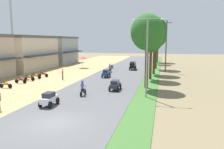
{
  "coord_description": "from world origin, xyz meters",
  "views": [
    {
      "loc": [
        7.42,
        -13.81,
        5.87
      ],
      "look_at": [
        0.94,
        14.28,
        1.48
      ],
      "focal_mm": 35.67,
      "sensor_mm": 36.0,
      "label": 1
    }
  ],
  "objects_px": {
    "car_sedan_charcoal": "(115,85)",
    "median_tree_nearest": "(147,33)",
    "car_hatchback_white": "(49,99)",
    "vendor_umbrella": "(82,58)",
    "car_hatchback_blue": "(106,73)",
    "median_tree_sixth": "(158,37)",
    "streetlamp_mid": "(156,45)",
    "median_tree_fourth": "(157,30)",
    "pedestrian_on_shoulder": "(63,74)",
    "utility_pole_near": "(166,45)",
    "median_tree_fifth": "(157,40)",
    "parked_motorbike_fifth": "(36,76)",
    "motorbike_ahead_third": "(112,66)",
    "parked_motorbike_third": "(21,80)",
    "median_tree_second": "(151,36)",
    "streetlamp_near": "(147,52)",
    "parked_motorbike_sixth": "(43,74)",
    "median_tree_third": "(155,37)",
    "parked_motorbike_fourth": "(29,77)",
    "parked_motorbike_second": "(6,84)",
    "motorbike_foreground_rider": "(83,88)",
    "motorbike_ahead_second": "(110,68)",
    "car_van_black": "(133,65)"
  },
  "relations": [
    {
      "from": "parked_motorbike_third",
      "to": "parked_motorbike_fourth",
      "type": "relative_size",
      "value": 1.0
    },
    {
      "from": "parked_motorbike_second",
      "to": "motorbike_foreground_rider",
      "type": "xyz_separation_m",
      "value": [
        10.63,
        -1.46,
        0.3
      ]
    },
    {
      "from": "car_sedan_charcoal",
      "to": "motorbike_foreground_rider",
      "type": "height_order",
      "value": "motorbike_foreground_rider"
    },
    {
      "from": "parked_motorbike_fifth",
      "to": "car_hatchback_blue",
      "type": "distance_m",
      "value": 10.85
    },
    {
      "from": "car_sedan_charcoal",
      "to": "median_tree_nearest",
      "type": "bearing_deg",
      "value": 32.98
    },
    {
      "from": "median_tree_second",
      "to": "streetlamp_near",
      "type": "relative_size",
      "value": 1.11
    },
    {
      "from": "parked_motorbike_fifth",
      "to": "motorbike_ahead_second",
      "type": "height_order",
      "value": "motorbike_ahead_second"
    },
    {
      "from": "median_tree_nearest",
      "to": "car_hatchback_white",
      "type": "bearing_deg",
      "value": -128.6
    },
    {
      "from": "streetlamp_near",
      "to": "motorbike_ahead_third",
      "type": "xyz_separation_m",
      "value": [
        -8.81,
        22.5,
        -4.15
      ]
    },
    {
      "from": "parked_motorbike_sixth",
      "to": "median_tree_third",
      "type": "bearing_deg",
      "value": 22.77
    },
    {
      "from": "median_tree_fourth",
      "to": "median_tree_sixth",
      "type": "distance_m",
      "value": 14.53
    },
    {
      "from": "median_tree_second",
      "to": "car_sedan_charcoal",
      "type": "bearing_deg",
      "value": -112.18
    },
    {
      "from": "median_tree_third",
      "to": "utility_pole_near",
      "type": "xyz_separation_m",
      "value": [
        2.01,
        3.61,
        -1.5
      ]
    },
    {
      "from": "vendor_umbrella",
      "to": "car_hatchback_blue",
      "type": "distance_m",
      "value": 13.66
    },
    {
      "from": "median_tree_second",
      "to": "utility_pole_near",
      "type": "height_order",
      "value": "utility_pole_near"
    },
    {
      "from": "median_tree_sixth",
      "to": "car_hatchback_blue",
      "type": "xyz_separation_m",
      "value": [
        -7.31,
        -27.79,
        -6.15
      ]
    },
    {
      "from": "parked_motorbike_fourth",
      "to": "motorbike_foreground_rider",
      "type": "height_order",
      "value": "motorbike_foreground_rider"
    },
    {
      "from": "parked_motorbike_fourth",
      "to": "car_hatchback_blue",
      "type": "distance_m",
      "value": 11.59
    },
    {
      "from": "parked_motorbike_second",
      "to": "median_tree_fourth",
      "type": "relative_size",
      "value": 0.17
    },
    {
      "from": "parked_motorbike_fourth",
      "to": "median_tree_second",
      "type": "distance_m",
      "value": 19.0
    },
    {
      "from": "pedestrian_on_shoulder",
      "to": "motorbike_ahead_third",
      "type": "relative_size",
      "value": 0.9
    },
    {
      "from": "median_tree_second",
      "to": "pedestrian_on_shoulder",
      "type": "bearing_deg",
      "value": -164.77
    },
    {
      "from": "pedestrian_on_shoulder",
      "to": "streetlamp_near",
      "type": "distance_m",
      "value": 15.63
    },
    {
      "from": "streetlamp_mid",
      "to": "utility_pole_near",
      "type": "xyz_separation_m",
      "value": [
        2.08,
        -9.95,
        0.18
      ]
    },
    {
      "from": "parked_motorbike_third",
      "to": "motorbike_ahead_third",
      "type": "bearing_deg",
      "value": 65.41
    },
    {
      "from": "parked_motorbike_sixth",
      "to": "median_tree_third",
      "type": "relative_size",
      "value": 0.21
    },
    {
      "from": "median_tree_fourth",
      "to": "streetlamp_mid",
      "type": "relative_size",
      "value": 1.28
    },
    {
      "from": "median_tree_nearest",
      "to": "car_hatchback_white",
      "type": "relative_size",
      "value": 4.51
    },
    {
      "from": "parked_motorbike_third",
      "to": "median_tree_sixth",
      "type": "relative_size",
      "value": 0.19
    },
    {
      "from": "parked_motorbike_second",
      "to": "car_van_black",
      "type": "distance_m",
      "value": 24.56
    },
    {
      "from": "vendor_umbrella",
      "to": "car_hatchback_blue",
      "type": "relative_size",
      "value": 1.26
    },
    {
      "from": "median_tree_sixth",
      "to": "streetlamp_mid",
      "type": "relative_size",
      "value": 1.11
    },
    {
      "from": "median_tree_fifth",
      "to": "parked_motorbike_fifth",
      "type": "bearing_deg",
      "value": -123.3
    },
    {
      "from": "median_tree_fifth",
      "to": "utility_pole_near",
      "type": "relative_size",
      "value": 0.79
    },
    {
      "from": "parked_motorbike_second",
      "to": "median_tree_sixth",
      "type": "bearing_deg",
      "value": 65.68
    },
    {
      "from": "car_hatchback_white",
      "to": "car_sedan_charcoal",
      "type": "bearing_deg",
      "value": 59.92
    },
    {
      "from": "parked_motorbike_second",
      "to": "streetlamp_near",
      "type": "distance_m",
      "value": 17.76
    },
    {
      "from": "motorbike_ahead_third",
      "to": "median_tree_third",
      "type": "bearing_deg",
      "value": -33.58
    },
    {
      "from": "car_hatchback_white",
      "to": "car_hatchback_blue",
      "type": "bearing_deg",
      "value": 86.4
    },
    {
      "from": "parked_motorbike_third",
      "to": "car_sedan_charcoal",
      "type": "height_order",
      "value": "car_sedan_charcoal"
    },
    {
      "from": "parked_motorbike_third",
      "to": "parked_motorbike_fourth",
      "type": "bearing_deg",
      "value": 90.18
    },
    {
      "from": "utility_pole_near",
      "to": "motorbike_ahead_third",
      "type": "bearing_deg",
      "value": 168.17
    },
    {
      "from": "car_hatchback_white",
      "to": "vendor_umbrella",
      "type": "bearing_deg",
      "value": 104.49
    },
    {
      "from": "median_tree_nearest",
      "to": "median_tree_fourth",
      "type": "bearing_deg",
      "value": 88.57
    },
    {
      "from": "parked_motorbike_fourth",
      "to": "car_sedan_charcoal",
      "type": "bearing_deg",
      "value": -13.7
    },
    {
      "from": "streetlamp_mid",
      "to": "car_hatchback_white",
      "type": "bearing_deg",
      "value": -103.09
    },
    {
      "from": "pedestrian_on_shoulder",
      "to": "utility_pole_near",
      "type": "xyz_separation_m",
      "value": [
        15.12,
        12.47,
        4.04
      ]
    },
    {
      "from": "parked_motorbike_second",
      "to": "motorbike_ahead_third",
      "type": "xyz_separation_m",
      "value": [
        8.44,
        21.91,
        0.02
      ]
    },
    {
      "from": "median_tree_nearest",
      "to": "car_hatchback_white",
      "type": "distance_m",
      "value": 14.02
    },
    {
      "from": "median_tree_fourth",
      "to": "streetlamp_near",
      "type": "distance_m",
      "value": 24.78
    }
  ]
}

